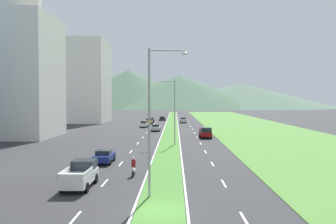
# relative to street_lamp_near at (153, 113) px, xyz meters

# --- Properties ---
(ground_plane) EXTENTS (600.00, 600.00, 0.00)m
(ground_plane) POSITION_rel_street_lamp_near_xyz_m (0.66, -3.32, -6.16)
(ground_plane) COLOR #2D2D30
(grass_median) EXTENTS (3.20, 240.00, 0.06)m
(grass_median) POSITION_rel_street_lamp_near_xyz_m (0.66, 56.68, -6.13)
(grass_median) COLOR #477F33
(grass_median) RESTS_ON ground_plane
(grass_verge_right) EXTENTS (24.00, 240.00, 0.06)m
(grass_verge_right) POSITION_rel_street_lamp_near_xyz_m (21.26, 56.68, -6.13)
(grass_verge_right) COLOR #518438
(grass_verge_right) RESTS_ON ground_plane
(lane_dash_left_2) EXTENTS (0.16, 2.80, 0.01)m
(lane_dash_left_2) POSITION_rel_street_lamp_near_xyz_m (-4.44, -4.80, -6.15)
(lane_dash_left_2) COLOR silver
(lane_dash_left_2) RESTS_ON ground_plane
(lane_dash_left_3) EXTENTS (0.16, 2.80, 0.01)m
(lane_dash_left_3) POSITION_rel_street_lamp_near_xyz_m (-4.44, 4.46, -6.15)
(lane_dash_left_3) COLOR silver
(lane_dash_left_3) RESTS_ON ground_plane
(lane_dash_left_4) EXTENTS (0.16, 2.80, 0.01)m
(lane_dash_left_4) POSITION_rel_street_lamp_near_xyz_m (-4.44, 13.72, -6.15)
(lane_dash_left_4) COLOR silver
(lane_dash_left_4) RESTS_ON ground_plane
(lane_dash_left_5) EXTENTS (0.16, 2.80, 0.01)m
(lane_dash_left_5) POSITION_rel_street_lamp_near_xyz_m (-4.44, 22.98, -6.15)
(lane_dash_left_5) COLOR silver
(lane_dash_left_5) RESTS_ON ground_plane
(lane_dash_left_6) EXTENTS (0.16, 2.80, 0.01)m
(lane_dash_left_6) POSITION_rel_street_lamp_near_xyz_m (-4.44, 32.24, -6.15)
(lane_dash_left_6) COLOR silver
(lane_dash_left_6) RESTS_ON ground_plane
(lane_dash_left_7) EXTENTS (0.16, 2.80, 0.01)m
(lane_dash_left_7) POSITION_rel_street_lamp_near_xyz_m (-4.44, 41.50, -6.15)
(lane_dash_left_7) COLOR silver
(lane_dash_left_7) RESTS_ON ground_plane
(lane_dash_left_8) EXTENTS (0.16, 2.80, 0.01)m
(lane_dash_left_8) POSITION_rel_street_lamp_near_xyz_m (-4.44, 50.76, -6.15)
(lane_dash_left_8) COLOR silver
(lane_dash_left_8) RESTS_ON ground_plane
(lane_dash_left_9) EXTENTS (0.16, 2.80, 0.01)m
(lane_dash_left_9) POSITION_rel_street_lamp_near_xyz_m (-4.44, 60.02, -6.15)
(lane_dash_left_9) COLOR silver
(lane_dash_left_9) RESTS_ON ground_plane
(lane_dash_left_10) EXTENTS (0.16, 2.80, 0.01)m
(lane_dash_left_10) POSITION_rel_street_lamp_near_xyz_m (-4.44, 69.28, -6.15)
(lane_dash_left_10) COLOR silver
(lane_dash_left_10) RESTS_ON ground_plane
(lane_dash_left_11) EXTENTS (0.16, 2.80, 0.01)m
(lane_dash_left_11) POSITION_rel_street_lamp_near_xyz_m (-4.44, 78.54, -6.15)
(lane_dash_left_11) COLOR silver
(lane_dash_left_11) RESTS_ON ground_plane
(lane_dash_left_12) EXTENTS (0.16, 2.80, 0.01)m
(lane_dash_left_12) POSITION_rel_street_lamp_near_xyz_m (-4.44, 87.80, -6.15)
(lane_dash_left_12) COLOR silver
(lane_dash_left_12) RESTS_ON ground_plane
(lane_dash_right_2) EXTENTS (0.16, 2.80, 0.01)m
(lane_dash_right_2) POSITION_rel_street_lamp_near_xyz_m (5.76, -4.80, -6.15)
(lane_dash_right_2) COLOR silver
(lane_dash_right_2) RESTS_ON ground_plane
(lane_dash_right_3) EXTENTS (0.16, 2.80, 0.01)m
(lane_dash_right_3) POSITION_rel_street_lamp_near_xyz_m (5.76, 4.46, -6.15)
(lane_dash_right_3) COLOR silver
(lane_dash_right_3) RESTS_ON ground_plane
(lane_dash_right_4) EXTENTS (0.16, 2.80, 0.01)m
(lane_dash_right_4) POSITION_rel_street_lamp_near_xyz_m (5.76, 13.72, -6.15)
(lane_dash_right_4) COLOR silver
(lane_dash_right_4) RESTS_ON ground_plane
(lane_dash_right_5) EXTENTS (0.16, 2.80, 0.01)m
(lane_dash_right_5) POSITION_rel_street_lamp_near_xyz_m (5.76, 22.98, -6.15)
(lane_dash_right_5) COLOR silver
(lane_dash_right_5) RESTS_ON ground_plane
(lane_dash_right_6) EXTENTS (0.16, 2.80, 0.01)m
(lane_dash_right_6) POSITION_rel_street_lamp_near_xyz_m (5.76, 32.24, -6.15)
(lane_dash_right_6) COLOR silver
(lane_dash_right_6) RESTS_ON ground_plane
(lane_dash_right_7) EXTENTS (0.16, 2.80, 0.01)m
(lane_dash_right_7) POSITION_rel_street_lamp_near_xyz_m (5.76, 41.50, -6.15)
(lane_dash_right_7) COLOR silver
(lane_dash_right_7) RESTS_ON ground_plane
(lane_dash_right_8) EXTENTS (0.16, 2.80, 0.01)m
(lane_dash_right_8) POSITION_rel_street_lamp_near_xyz_m (5.76, 50.76, -6.15)
(lane_dash_right_8) COLOR silver
(lane_dash_right_8) RESTS_ON ground_plane
(lane_dash_right_9) EXTENTS (0.16, 2.80, 0.01)m
(lane_dash_right_9) POSITION_rel_street_lamp_near_xyz_m (5.76, 60.02, -6.15)
(lane_dash_right_9) COLOR silver
(lane_dash_right_9) RESTS_ON ground_plane
(lane_dash_right_10) EXTENTS (0.16, 2.80, 0.01)m
(lane_dash_right_10) POSITION_rel_street_lamp_near_xyz_m (5.76, 69.28, -6.15)
(lane_dash_right_10) COLOR silver
(lane_dash_right_10) RESTS_ON ground_plane
(lane_dash_right_11) EXTENTS (0.16, 2.80, 0.01)m
(lane_dash_right_11) POSITION_rel_street_lamp_near_xyz_m (5.76, 78.54, -6.15)
(lane_dash_right_11) COLOR silver
(lane_dash_right_11) RESTS_ON ground_plane
(lane_dash_right_12) EXTENTS (0.16, 2.80, 0.01)m
(lane_dash_right_12) POSITION_rel_street_lamp_near_xyz_m (5.76, 87.80, -6.15)
(lane_dash_right_12) COLOR silver
(lane_dash_right_12) RESTS_ON ground_plane
(edge_line_median_left) EXTENTS (0.16, 240.00, 0.01)m
(edge_line_median_left) POSITION_rel_street_lamp_near_xyz_m (-1.09, 56.68, -6.15)
(edge_line_median_left) COLOR silver
(edge_line_median_left) RESTS_ON ground_plane
(edge_line_median_right) EXTENTS (0.16, 240.00, 0.01)m
(edge_line_median_right) POSITION_rel_street_lamp_near_xyz_m (2.41, 56.68, -6.15)
(edge_line_median_right) COLOR silver
(edge_line_median_right) RESTS_ON ground_plane
(domed_building) EXTENTS (15.15, 15.15, 34.40)m
(domed_building) POSITION_rel_street_lamp_near_xyz_m (-28.91, 41.87, 8.52)
(domed_building) COLOR silver
(domed_building) RESTS_ON ground_plane
(midrise_colored) EXTENTS (17.62, 17.62, 25.49)m
(midrise_colored) POSITION_rel_street_lamp_near_xyz_m (-28.62, 86.88, 6.59)
(midrise_colored) COLOR silver
(midrise_colored) RESTS_ON ground_plane
(hill_far_left) EXTENTS (143.56, 143.56, 32.30)m
(hill_far_left) POSITION_rel_street_lamp_near_xyz_m (-38.55, 284.66, 10.00)
(hill_far_left) COLOR #47664C
(hill_far_left) RESTS_ON ground_plane
(hill_far_center) EXTENTS (148.94, 148.94, 27.14)m
(hill_far_center) POSITION_rel_street_lamp_near_xyz_m (5.15, 276.43, 7.41)
(hill_far_center) COLOR #47664C
(hill_far_center) RESTS_ON ground_plane
(hill_far_right) EXTENTS (161.10, 161.10, 21.17)m
(hill_far_right) POSITION_rel_street_lamp_near_xyz_m (58.79, 293.11, 4.43)
(hill_far_right) COLOR #516B56
(hill_far_right) RESTS_ON ground_plane
(street_lamp_near) EXTENTS (2.95, 0.44, 10.86)m
(street_lamp_near) POSITION_rel_street_lamp_near_xyz_m (0.00, 0.00, 0.00)
(street_lamp_near) COLOR #99999E
(street_lamp_near) RESTS_ON ground_plane
(street_lamp_mid) EXTENTS (3.04, 0.39, 10.16)m
(street_lamp_mid) POSITION_rel_street_lamp_near_xyz_m (1.24, 30.58, -0.35)
(street_lamp_mid) COLOR #99999E
(street_lamp_mid) RESTS_ON ground_plane
(car_0) EXTENTS (1.88, 4.10, 1.58)m
(car_0) POSITION_rel_street_lamp_near_xyz_m (-6.38, 65.98, -5.36)
(car_0) COLOR silver
(car_0) RESTS_ON ground_plane
(car_1) EXTENTS (1.97, 4.09, 1.52)m
(car_1) POSITION_rel_street_lamp_near_xyz_m (-5.92, 86.05, -5.38)
(car_1) COLOR navy
(car_1) RESTS_ON ground_plane
(car_2) EXTENTS (1.97, 4.59, 1.60)m
(car_2) POSITION_rel_street_lamp_near_xyz_m (4.15, 83.83, -5.35)
(car_2) COLOR #B2B2B7
(car_2) RESTS_ON ground_plane
(car_3) EXTENTS (1.99, 4.42, 1.51)m
(car_3) POSITION_rel_street_lamp_near_xyz_m (-6.38, 14.13, -5.38)
(car_3) COLOR navy
(car_3) RESTS_ON ground_plane
(car_4) EXTENTS (2.01, 4.57, 1.60)m
(car_4) POSITION_rel_street_lamp_near_xyz_m (-5.99, 79.20, -5.35)
(car_4) COLOR #C6842D
(car_4) RESTS_ON ground_plane
(car_5) EXTENTS (2.00, 4.61, 1.39)m
(car_5) POSITION_rel_street_lamp_near_xyz_m (-2.67, 95.70, -5.43)
(car_5) COLOR black
(car_5) RESTS_ON ground_plane
(car_6) EXTENTS (1.99, 4.43, 1.52)m
(car_6) POSITION_rel_street_lamp_near_xyz_m (-2.76, 55.11, -5.38)
(car_6) COLOR #B2B2B7
(car_6) RESTS_ON ground_plane
(pickup_truck_0) EXTENTS (2.18, 5.40, 2.00)m
(pickup_truck_0) POSITION_rel_street_lamp_near_xyz_m (7.28, 41.02, -5.17)
(pickup_truck_0) COLOR maroon
(pickup_truck_0) RESTS_ON ground_plane
(pickup_truck_1) EXTENTS (2.18, 5.40, 2.00)m
(pickup_truck_1) POSITION_rel_street_lamp_near_xyz_m (-6.17, 3.15, -5.17)
(pickup_truck_1) COLOR silver
(pickup_truck_1) RESTS_ON ground_plane
(motorcycle_rider) EXTENTS (0.36, 2.00, 1.80)m
(motorcycle_rider) POSITION_rel_street_lamp_near_xyz_m (-2.28, 7.33, -5.41)
(motorcycle_rider) COLOR black
(motorcycle_rider) RESTS_ON ground_plane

